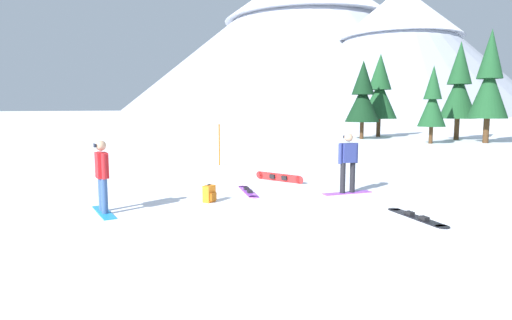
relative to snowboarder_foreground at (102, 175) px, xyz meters
The scene contains 15 objects.
ground_plane 3.76m from the snowboarder_foreground, 18.12° to the left, with size 800.00×800.00×0.00m, color white.
snowboarder_foreground is the anchor object (origin of this frame).
snowboarder_midground 6.61m from the snowboarder_foreground, 48.37° to the left, with size 1.21×1.30×1.73m.
loose_snowboard_near_left 4.26m from the snowboarder_foreground, 64.91° to the left, with size 1.45×1.62×0.09m.
loose_snowboard_far_spare 7.21m from the snowboarder_foreground, 24.10° to the left, with size 1.56×1.50×0.09m.
loose_snowboard_near_right 6.17m from the snowboarder_foreground, 72.94° to the left, with size 1.88×0.39×0.27m.
backpack_orange 2.71m from the snowboarder_foreground, 54.20° to the left, with size 0.27×0.33×0.47m.
trail_marker_pole 8.68m from the snowboarder_foreground, 104.68° to the left, with size 0.06×0.06×1.77m, color orange.
pine_tree_short 27.44m from the snowboarder_foreground, 91.70° to the left, with size 2.73×2.73×6.23m.
pine_tree_young 30.60m from the snowboarder_foreground, 78.65° to the left, with size 2.76×2.76×7.55m.
pine_tree_tall 28.69m from the snowboarder_foreground, 73.68° to the left, with size 2.64×2.64×7.92m.
pine_tree_twin 25.48m from the snowboarder_foreground, 79.55° to the left, with size 1.88×1.88×5.40m.
pine_tree_leaning 30.98m from the snowboarder_foreground, 90.45° to the left, with size 3.03×3.03×7.12m.
peak_central_summit 231.03m from the snowboarder_foreground, 109.93° to the left, with size 199.15×199.15×80.09m.
peak_east_ridge 170.08m from the snowboarder_foreground, 97.48° to the left, with size 101.80×101.80×48.38m.
Camera 1 is at (4.23, -8.06, 2.42)m, focal length 29.85 mm.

